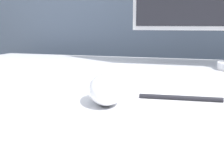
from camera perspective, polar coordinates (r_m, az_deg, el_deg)
The scene contains 4 objects.
partition_panel at distance 1.34m, azimuth 13.59°, elevation 3.10°, with size 5.00×0.03×1.36m.
computer_mouse_near at distance 0.51m, azimuth -1.11°, elevation -0.95°, with size 0.09×0.12×0.05m.
keyboard at distance 0.74m, azimuth -4.89°, elevation 1.80°, with size 0.41×0.18×0.02m.
pen at distance 0.54m, azimuth 12.36°, elevation -2.48°, with size 0.14×0.02×0.01m.
Camera 1 is at (0.08, -0.68, 0.85)m, focal length 50.00 mm.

